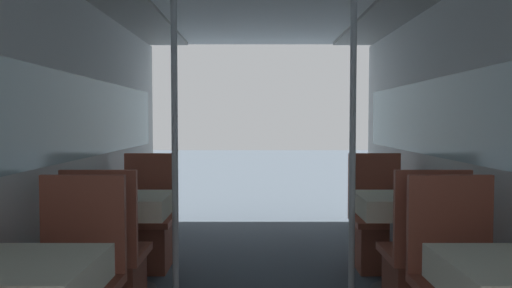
{
  "coord_description": "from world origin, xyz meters",
  "views": [
    {
      "loc": [
        -0.06,
        -1.06,
        1.3
      ],
      "look_at": [
        -0.05,
        2.45,
        1.12
      ],
      "focal_mm": 35.0,
      "sensor_mm": 36.0,
      "label": 1
    }
  ],
  "objects": [
    {
      "name": "chair_right_near_1",
      "position": [
        1.01,
        2.11,
        0.29
      ],
      "size": [
        0.46,
        0.46,
        0.99
      ],
      "color": "brown",
      "rests_on": "ground_plane"
    },
    {
      "name": "dining_table_left_1",
      "position": [
        -1.01,
        2.66,
        0.6
      ],
      "size": [
        0.6,
        0.6,
        0.73
      ],
      "color": "#4C4C51",
      "rests_on": "ground_plane"
    },
    {
      "name": "wall_left",
      "position": [
        -1.38,
        1.91,
        1.13
      ],
      "size": [
        0.05,
        6.63,
        2.21
      ],
      "color": "silver",
      "rests_on": "ground_plane"
    },
    {
      "name": "support_pole_left_1",
      "position": [
        -0.67,
        2.66,
        1.1
      ],
      "size": [
        0.05,
        0.05,
        2.21
      ],
      "color": "silver",
      "rests_on": "ground_plane"
    },
    {
      "name": "chair_left_near_1",
      "position": [
        -1.01,
        2.11,
        0.29
      ],
      "size": [
        0.46,
        0.46,
        0.99
      ],
      "color": "brown",
      "rests_on": "ground_plane"
    },
    {
      "name": "chair_right_far_1",
      "position": [
        1.01,
        3.22,
        0.29
      ],
      "size": [
        0.46,
        0.46,
        0.99
      ],
      "rotation": [
        0.0,
        0.0,
        3.14
      ],
      "color": "brown",
      "rests_on": "ground_plane"
    },
    {
      "name": "chair_left_far_1",
      "position": [
        -1.01,
        3.22,
        0.29
      ],
      "size": [
        0.46,
        0.46,
        0.99
      ],
      "rotation": [
        0.0,
        0.0,
        3.14
      ],
      "color": "brown",
      "rests_on": "ground_plane"
    },
    {
      "name": "support_pole_right_1",
      "position": [
        0.67,
        2.66,
        1.1
      ],
      "size": [
        0.05,
        0.05,
        2.21
      ],
      "color": "silver",
      "rests_on": "ground_plane"
    },
    {
      "name": "dining_table_right_1",
      "position": [
        1.01,
        2.66,
        0.6
      ],
      "size": [
        0.6,
        0.6,
        0.73
      ],
      "color": "#4C4C51",
      "rests_on": "ground_plane"
    },
    {
      "name": "wall_right",
      "position": [
        1.38,
        1.91,
        1.13
      ],
      "size": [
        0.05,
        6.63,
        2.21
      ],
      "color": "silver",
      "rests_on": "ground_plane"
    }
  ]
}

